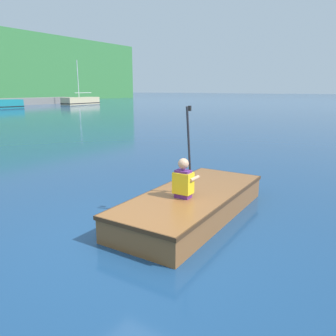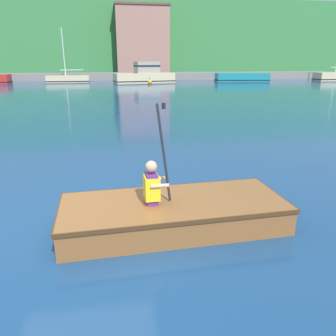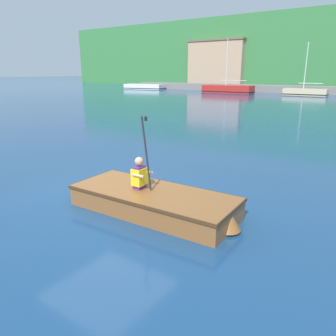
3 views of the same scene
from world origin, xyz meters
name	(u,v)px [view 3 (image 3 of 3)]	position (x,y,z in m)	size (l,w,h in m)	color
ground_plane	(104,194)	(0.00, 0.00, 0.00)	(300.00, 300.00, 0.00)	navy
waterfront_warehouse_left	(223,63)	(-23.43, 53.65, 4.05)	(10.93, 8.38, 8.08)	tan
moored_boat_dock_west_end	(228,89)	(-13.44, 34.84, 0.45)	(6.51, 2.50, 6.53)	red
moored_boat_dock_center_far	(144,87)	(-28.03, 35.81, 0.34)	(6.55, 3.08, 0.74)	white
moored_boat_dock_east_inner	(305,92)	(-4.12, 35.49, 0.37)	(4.79, 1.86, 5.77)	#CCB789
rowboat_foreground	(156,201)	(1.52, -0.10, 0.24)	(3.47, 1.45, 0.42)	brown
person_paddler	(140,174)	(1.15, -0.11, 0.71)	(0.40, 0.37, 1.43)	#592672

